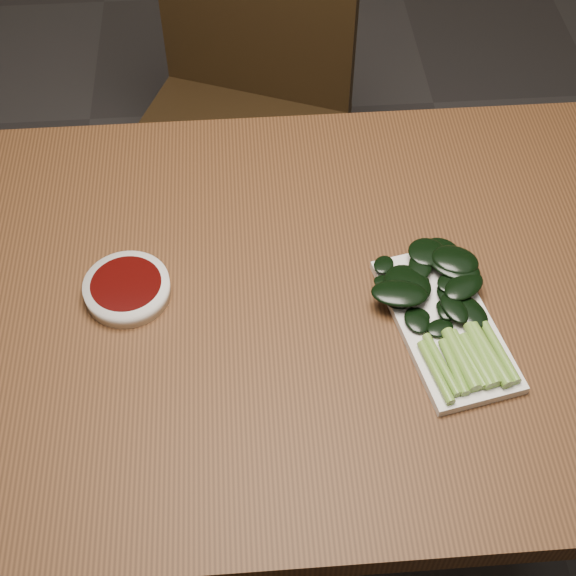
{
  "coord_description": "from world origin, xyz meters",
  "views": [
    {
      "loc": [
        -0.07,
        -0.71,
        1.68
      ],
      "look_at": [
        -0.02,
        0.0,
        0.76
      ],
      "focal_mm": 50.0,
      "sensor_mm": 36.0,
      "label": 1
    }
  ],
  "objects": [
    {
      "name": "ground",
      "position": [
        0.0,
        0.0,
        0.0
      ],
      "size": [
        6.0,
        6.0,
        0.0
      ],
      "primitive_type": "plane",
      "color": "#302D2D",
      "rests_on": "ground"
    },
    {
      "name": "sauce_bowl",
      "position": [
        -0.25,
        0.02,
        0.76
      ],
      "size": [
        0.12,
        0.12,
        0.03
      ],
      "color": "silver",
      "rests_on": "table"
    },
    {
      "name": "chair_far",
      "position": [
        -0.08,
        0.74,
        0.49
      ],
      "size": [
        0.59,
        0.59,
        0.89
      ],
      "rotation": [
        0.0,
        0.0,
        -0.38
      ],
      "color": "black",
      "rests_on": "ground"
    },
    {
      "name": "gai_lan",
      "position": [
        0.2,
        -0.05,
        0.78
      ],
      "size": [
        0.18,
        0.29,
        0.03
      ],
      "color": "olive",
      "rests_on": "serving_plate"
    },
    {
      "name": "table",
      "position": [
        0.0,
        0.0,
        0.68
      ],
      "size": [
        1.4,
        0.8,
        0.75
      ],
      "color": "#4C2C15",
      "rests_on": "ground"
    },
    {
      "name": "serving_plate",
      "position": [
        0.2,
        -0.07,
        0.76
      ],
      "size": [
        0.18,
        0.29,
        0.01
      ],
      "rotation": [
        0.0,
        0.0,
        0.21
      ],
      "color": "silver",
      "rests_on": "table"
    }
  ]
}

